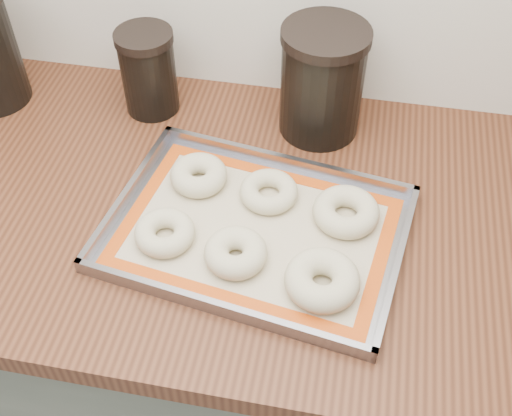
% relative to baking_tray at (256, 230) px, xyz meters
% --- Properties ---
extents(cabinet, '(3.00, 0.65, 0.86)m').
position_rel_baking_tray_xyz_m(cabinet, '(-0.20, 0.06, -0.48)').
color(cabinet, slate).
rests_on(cabinet, floor).
extents(countertop, '(3.06, 0.68, 0.04)m').
position_rel_baking_tray_xyz_m(countertop, '(-0.20, 0.06, -0.03)').
color(countertop, '#5B301B').
rests_on(countertop, cabinet).
extents(baking_tray, '(0.50, 0.40, 0.03)m').
position_rel_baking_tray_xyz_m(baking_tray, '(0.00, 0.00, 0.00)').
color(baking_tray, gray).
rests_on(baking_tray, countertop).
extents(baking_mat, '(0.46, 0.35, 0.00)m').
position_rel_baking_tray_xyz_m(baking_mat, '(0.00, 0.00, -0.00)').
color(baking_mat, '#C6B793').
rests_on(baking_mat, baking_tray).
extents(bagel_front_left, '(0.11, 0.11, 0.03)m').
position_rel_baking_tray_xyz_m(bagel_front_left, '(-0.14, -0.04, 0.01)').
color(bagel_front_left, beige).
rests_on(bagel_front_left, baking_mat).
extents(bagel_front_mid, '(0.12, 0.12, 0.04)m').
position_rel_baking_tray_xyz_m(bagel_front_mid, '(-0.02, -0.06, 0.02)').
color(bagel_front_mid, beige).
rests_on(bagel_front_mid, baking_mat).
extents(bagel_front_right, '(0.12, 0.12, 0.04)m').
position_rel_baking_tray_xyz_m(bagel_front_right, '(0.12, -0.09, 0.02)').
color(bagel_front_right, beige).
rests_on(bagel_front_right, baking_mat).
extents(bagel_back_left, '(0.12, 0.12, 0.04)m').
position_rel_baking_tray_xyz_m(bagel_back_left, '(-0.12, 0.09, 0.02)').
color(bagel_back_left, beige).
rests_on(bagel_back_left, baking_mat).
extents(bagel_back_mid, '(0.12, 0.12, 0.03)m').
position_rel_baking_tray_xyz_m(bagel_back_mid, '(0.01, 0.08, 0.01)').
color(bagel_back_mid, beige).
rests_on(bagel_back_mid, baking_mat).
extents(bagel_back_right, '(0.14, 0.14, 0.04)m').
position_rel_baking_tray_xyz_m(bagel_back_right, '(0.14, 0.05, 0.02)').
color(bagel_back_right, beige).
rests_on(bagel_back_right, baking_mat).
extents(canister_mid, '(0.11, 0.11, 0.16)m').
position_rel_baking_tray_xyz_m(canister_mid, '(-0.25, 0.28, 0.08)').
color(canister_mid, black).
rests_on(canister_mid, countertop).
extents(canister_right, '(0.15, 0.15, 0.21)m').
position_rel_baking_tray_xyz_m(canister_right, '(0.07, 0.28, 0.10)').
color(canister_right, black).
rests_on(canister_right, countertop).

